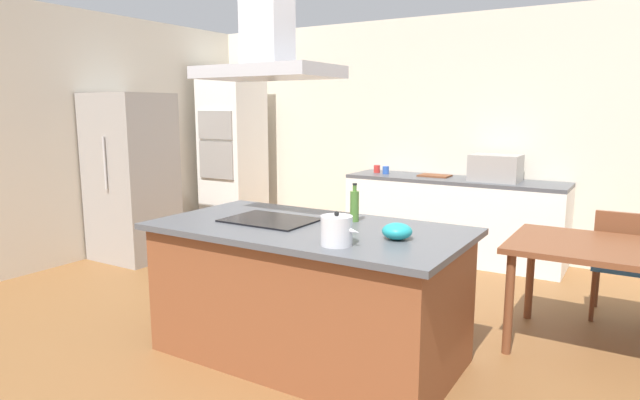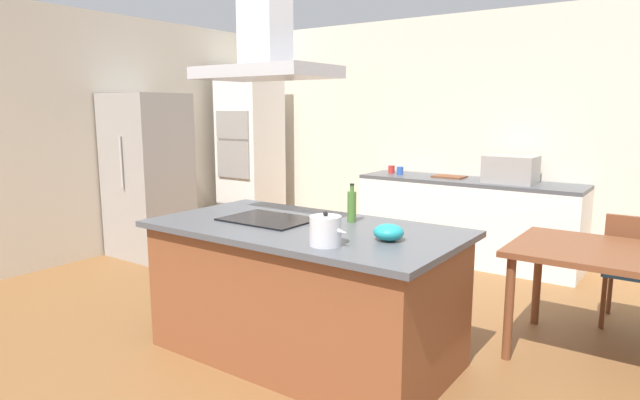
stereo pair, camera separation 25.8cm
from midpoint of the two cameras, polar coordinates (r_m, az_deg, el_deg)
The scene contains 18 objects.
ground at distance 5.03m, azimuth 10.32°, elevation -9.73°, with size 16.00×16.00×0.00m, color brown.
wall_back at distance 6.39m, azimuth 17.40°, elevation 6.47°, with size 7.20×0.10×2.70m, color beige.
wall_left at distance 6.64m, azimuth -19.62°, elevation 6.45°, with size 0.10×8.80×2.70m, color beige.
kitchen_island at distance 3.65m, azimuth 0.35°, elevation -9.61°, with size 2.06×1.09×0.90m.
cooktop at distance 3.71m, azimuth -3.53°, elevation -2.06°, with size 0.60×0.44×0.01m, color black.
tea_kettle at distance 3.01m, azimuth 3.06°, elevation -3.28°, with size 0.23×0.18×0.19m.
olive_oil_bottle at distance 3.64m, azimuth 5.41°, elevation -0.62°, with size 0.06×0.06×0.26m.
mixing_bowl at distance 3.17m, azimuth 9.59°, elevation -3.40°, with size 0.18×0.18×0.10m, color teal.
back_counter at distance 6.14m, azimuth 16.39°, elevation -2.08°, with size 2.37×0.62×0.90m.
countertop_microwave at distance 5.92m, azimuth 20.71°, elevation 3.05°, with size 0.50×0.38×0.28m, color #9E9993.
coffee_mug_red at distance 6.46m, azimuth 8.71°, elevation 3.22°, with size 0.08×0.08×0.09m, color red.
coffee_mug_blue at distance 6.34m, azimuth 9.62°, elevation 3.08°, with size 0.08×0.08×0.09m, color #2D56B2.
cutting_board at distance 6.19m, azimuth 14.68°, elevation 2.40°, with size 0.34×0.24×0.02m, color brown.
wall_oven_stack at distance 7.35m, azimuth -6.40°, elevation 5.26°, with size 0.70×0.66×2.20m.
refrigerator at distance 6.33m, azimuth -16.61°, elevation 2.47°, with size 0.80×0.73×1.82m.
dining_table at distance 4.05m, azimuth 31.34°, elevation -5.93°, with size 1.40×0.90×0.75m.
chair_facing_back_wall at distance 4.74m, azimuth 31.78°, elevation -5.86°, with size 0.42×0.42×0.89m.
range_hood at distance 3.66m, azimuth -3.73°, elevation 16.62°, with size 0.90×0.55×0.78m.
Camera 2 is at (2.08, -2.75, 1.66)m, focal length 30.26 mm.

